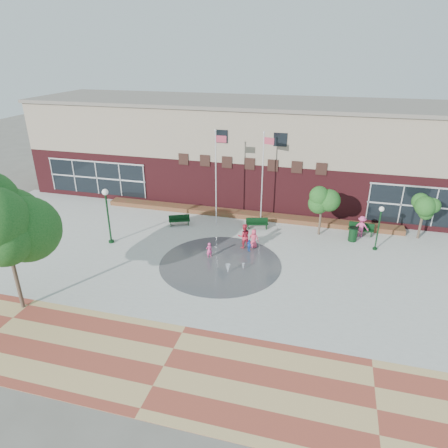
% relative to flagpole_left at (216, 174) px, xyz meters
% --- Properties ---
extents(ground, '(120.00, 120.00, 0.00)m').
position_rel_flagpole_left_xyz_m(ground, '(2.05, -9.32, -4.43)').
color(ground, '#666056').
rests_on(ground, ground).
extents(plaza_concrete, '(46.00, 18.00, 0.01)m').
position_rel_flagpole_left_xyz_m(plaza_concrete, '(2.05, -5.32, -4.43)').
color(plaza_concrete, '#A8A8A0').
rests_on(plaza_concrete, ground).
extents(paver_band, '(46.00, 6.00, 0.01)m').
position_rel_flagpole_left_xyz_m(paver_band, '(2.05, -16.32, -4.43)').
color(paver_band, '#9A3F2E').
rests_on(paver_band, ground).
extents(splash_pad, '(8.40, 8.40, 0.01)m').
position_rel_flagpole_left_xyz_m(splash_pad, '(2.05, -6.32, -4.43)').
color(splash_pad, '#383A3D').
rests_on(splash_pad, ground).
extents(library_building, '(44.40, 10.40, 9.20)m').
position_rel_flagpole_left_xyz_m(library_building, '(2.05, 8.16, 0.22)').
color(library_building, '#4C171C').
rests_on(library_building, ground).
extents(flower_bed, '(26.00, 1.20, 0.40)m').
position_rel_flagpole_left_xyz_m(flower_bed, '(2.05, 2.28, -4.43)').
color(flower_bed, maroon).
rests_on(flower_bed, ground).
extents(flagpole_left, '(0.94, 0.15, 7.95)m').
position_rel_flagpole_left_xyz_m(flagpole_left, '(0.00, 0.00, 0.00)').
color(flagpole_left, white).
rests_on(flagpole_left, ground).
extents(flagpole_right, '(0.92, 0.33, 7.72)m').
position_rel_flagpole_left_xyz_m(flagpole_right, '(3.50, 1.53, -0.12)').
color(flagpole_right, white).
rests_on(flagpole_right, ground).
extents(lamp_left, '(0.46, 0.46, 4.33)m').
position_rel_flagpole_left_xyz_m(lamp_left, '(-6.89, -5.30, -1.74)').
color(lamp_left, black).
rests_on(lamp_left, ground).
extents(lamp_right, '(0.36, 0.36, 3.42)m').
position_rel_flagpole_left_xyz_m(lamp_right, '(12.54, -1.31, -2.30)').
color(lamp_right, black).
rests_on(lamp_right, ground).
extents(bench_left, '(1.79, 1.15, 0.88)m').
position_rel_flagpole_left_xyz_m(bench_left, '(-3.00, -0.92, -4.15)').
color(bench_left, black).
rests_on(bench_left, ground).
extents(bench_mid, '(1.87, 0.99, 0.91)m').
position_rel_flagpole_left_xyz_m(bench_mid, '(3.42, 0.09, -4.14)').
color(bench_mid, black).
rests_on(bench_mid, ground).
extents(bench_right, '(1.97, 0.70, 0.97)m').
position_rel_flagpole_left_xyz_m(bench_right, '(11.61, 1.07, -4.12)').
color(bench_right, black).
rests_on(bench_right, ground).
extents(trash_can, '(0.69, 0.69, 1.14)m').
position_rel_flagpole_left_xyz_m(trash_can, '(10.95, -0.23, -3.85)').
color(trash_can, black).
rests_on(trash_can, ground).
extents(tree_big_left, '(5.09, 5.09, 8.13)m').
position_rel_flagpole_left_xyz_m(tree_big_left, '(-7.62, -14.07, 1.38)').
color(tree_big_left, '#443529').
rests_on(tree_big_left, ground).
extents(tree_mid, '(2.46, 2.46, 4.15)m').
position_rel_flagpole_left_xyz_m(tree_mid, '(8.39, 0.27, -1.40)').
color(tree_mid, '#443529').
rests_on(tree_mid, ground).
extents(tree_small_right, '(2.07, 2.07, 3.53)m').
position_rel_flagpole_left_xyz_m(tree_small_right, '(15.93, 1.57, -1.85)').
color(tree_small_right, '#443529').
rests_on(tree_small_right, ground).
extents(water_jet_a, '(0.32, 0.32, 0.63)m').
position_rel_flagpole_left_xyz_m(water_jet_a, '(2.87, -7.39, -4.43)').
color(water_jet_a, white).
rests_on(water_jet_a, ground).
extents(water_jet_b, '(0.20, 0.20, 0.45)m').
position_rel_flagpole_left_xyz_m(water_jet_b, '(3.75, -6.68, -4.43)').
color(water_jet_b, white).
rests_on(water_jet_b, ground).
extents(child_splash, '(0.51, 0.49, 1.18)m').
position_rel_flagpole_left_xyz_m(child_splash, '(1.06, -5.64, -3.84)').
color(child_splash, '#EF4288').
rests_on(child_splash, ground).
extents(adult_red, '(1.15, 1.05, 1.91)m').
position_rel_flagpole_left_xyz_m(adult_red, '(3.10, -3.50, -3.47)').
color(adult_red, '#BF2438').
rests_on(adult_red, ground).
extents(adult_pink, '(0.74, 0.51, 1.46)m').
position_rel_flagpole_left_xyz_m(adult_pink, '(3.79, -3.28, -3.70)').
color(adult_pink, '#E8415F').
rests_on(adult_pink, ground).
extents(child_blue, '(0.59, 0.56, 0.98)m').
position_rel_flagpole_left_xyz_m(child_blue, '(3.62, -4.05, -3.94)').
color(child_blue, blue).
rests_on(child_blue, ground).
extents(person_bench, '(1.20, 0.81, 1.73)m').
position_rel_flagpole_left_xyz_m(person_bench, '(11.57, 0.74, -3.57)').
color(person_bench, '#DA4384').
rests_on(person_bench, ground).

